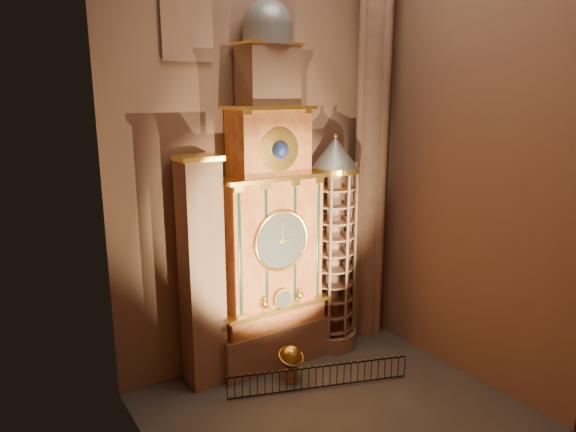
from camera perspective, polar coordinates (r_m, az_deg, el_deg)
floor at (r=22.44m, az=5.14°, el=-20.86°), size 14.00×14.00×0.00m
wall_back at (r=23.59m, az=-3.47°, el=9.45°), size 22.00×0.00×22.00m
wall_left at (r=15.25m, az=-15.23°, el=6.87°), size 0.00×22.00×22.00m
wall_right at (r=23.66m, az=19.32°, el=8.75°), size 0.00×22.00×22.00m
astronomical_clock at (r=23.40m, az=-2.06°, el=-1.30°), size 5.60×2.41×16.70m
portrait_tower at (r=22.38m, az=-9.56°, el=-6.28°), size 1.80×1.60×10.20m
stair_turret at (r=25.50m, az=5.03°, el=-3.40°), size 2.50×2.50×10.80m
gothic_pier at (r=26.39m, az=9.39°, el=9.71°), size 2.04×2.04×22.00m
celestial_globe at (r=23.85m, az=0.35°, el=-15.72°), size 1.19×1.13×1.68m
iron_railing at (r=23.52m, az=3.51°, el=-17.45°), size 7.61×2.81×1.04m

